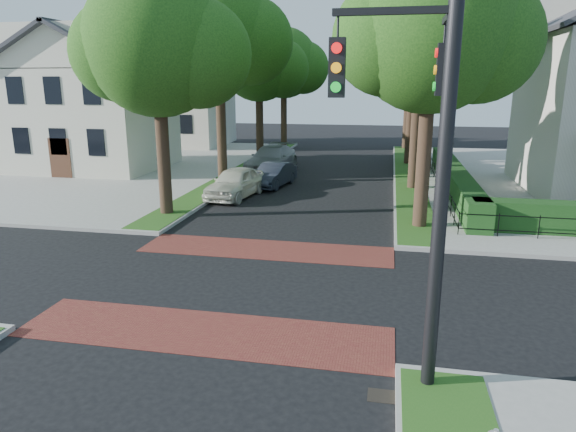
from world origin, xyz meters
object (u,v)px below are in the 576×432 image
(traffic_signal, at_px, (432,147))
(parked_car_front, at_px, (235,183))
(parked_car_middle, at_px, (273,175))
(parked_car_rear, at_px, (272,159))

(traffic_signal, bearing_deg, parked_car_front, 118.37)
(traffic_signal, height_order, parked_car_middle, traffic_signal)
(traffic_signal, distance_m, parked_car_middle, 20.65)
(parked_car_front, xyz_separation_m, parked_car_middle, (1.30, 3.22, -0.11))
(traffic_signal, height_order, parked_car_rear, traffic_signal)
(parked_car_rear, bearing_deg, parked_car_middle, -71.24)
(traffic_signal, bearing_deg, parked_car_middle, 110.78)
(parked_car_middle, xyz_separation_m, parked_car_rear, (-1.24, 4.91, 0.19))
(parked_car_middle, bearing_deg, parked_car_front, -102.24)
(traffic_signal, relative_size, parked_car_front, 1.74)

